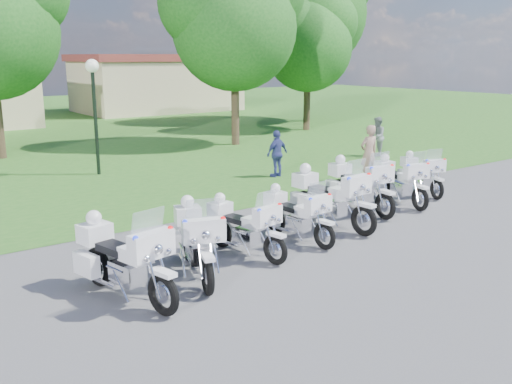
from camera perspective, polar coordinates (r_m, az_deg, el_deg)
ground at (r=12.91m, az=6.49°, el=-4.54°), size 100.00×100.00×0.00m
grass_lawn at (r=37.16m, az=-23.07°, el=6.24°), size 100.00×48.00×0.01m
motorcycle_0 at (r=9.78m, az=-13.23°, el=-6.42°), size 1.15×2.47×1.68m
motorcycle_1 at (r=10.61m, az=-6.07°, el=-4.68°), size 1.29×2.33×1.62m
motorcycle_2 at (r=11.61m, az=-1.35°, el=-3.39°), size 0.94×2.13×1.44m
motorcycle_3 at (r=12.56m, az=3.96°, el=-2.17°), size 0.78×2.11×1.42m
motorcycle_4 at (r=13.64m, az=7.30°, el=-0.45°), size 0.95×2.56×1.72m
motorcycle_5 at (r=15.14m, az=10.19°, el=0.76°), size 0.96×2.48×1.67m
motorcycle_6 at (r=16.19m, az=14.10°, el=1.19°), size 1.11×2.26×1.54m
motorcycle_7 at (r=17.56m, az=16.12°, el=1.83°), size 1.14×2.02×1.42m
lamp_post at (r=20.00m, az=-15.95°, el=10.01°), size 0.44×0.44×3.88m
tree_2 at (r=26.14m, az=-2.32°, el=17.21°), size 6.45×5.51×8.61m
tree_3 at (r=31.60m, az=5.14°, el=15.00°), size 5.51×4.70×7.35m
tree_4 at (r=36.16m, az=5.22°, el=18.37°), size 8.06×6.88×10.75m
building_east at (r=43.58m, az=-9.91°, el=10.73°), size 11.44×7.28×4.10m
bystander_a at (r=18.74m, az=11.21°, el=3.80°), size 0.71×0.51×1.82m
bystander_b at (r=23.64m, az=11.99°, el=5.43°), size 0.98×0.95×1.59m
bystander_c at (r=19.12m, az=2.12°, el=3.84°), size 0.97×0.52×1.57m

